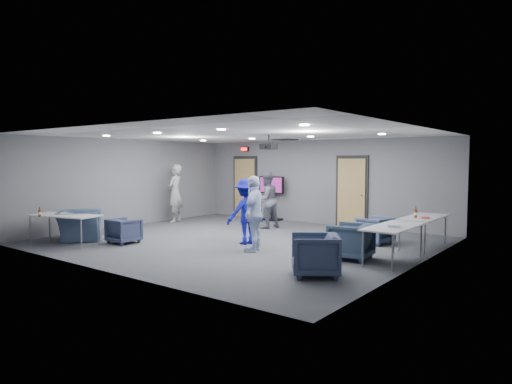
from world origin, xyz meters
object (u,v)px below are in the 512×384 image
Objects in this scene: chair_right_a at (375,230)px; projector at (269,146)px; chair_front_a at (124,231)px; table_right_a at (423,219)px; chair_front_b at (79,225)px; person_d at (246,211)px; table_front_left at (64,217)px; chair_right_b at (351,241)px; person_b at (266,200)px; table_right_b at (394,228)px; chair_right_c at (315,255)px; tv_stand at (271,195)px; bottle_right at (416,213)px; bottle_front at (40,213)px; person_a at (175,193)px; person_c at (254,213)px.

projector reaches higher than chair_right_a.
chair_right_a is at bearing -144.04° from chair_front_a.
chair_front_b is at bearing 120.43° from table_right_a.
person_d is at bearing -111.10° from chair_front_b.
table_front_left is (0.34, -0.60, 0.31)m from chair_front_b.
projector is at bearing -112.10° from chair_right_b.
person_b is at bearing -136.83° from person_d.
person_b is at bearing 65.73° from table_right_b.
table_front_left is 5.17× the size of projector.
person_d is at bearing 121.27° from table_right_a.
chair_right_a is at bearing 101.08° from table_right_a.
table_right_b is at bearing 126.14° from chair_right_c.
chair_right_b is 0.55× the size of tv_stand.
chair_right_a is 0.88× the size of chair_right_c.
chair_right_b is 2.06m from bottle_right.
table_front_left is (-7.05, -3.04, -0.00)m from table_right_b.
chair_right_b is 0.43× the size of table_front_left.
person_b is at bearing 67.21° from bottle_front.
person_a is at bearing -74.64° from chair_right_a.
chair_front_b is at bearing -44.26° from chair_right_a.
person_c reaches higher than chair_front_b.
chair_right_a is 2.01m from chair_right_b.
chair_right_c reaches higher than chair_front_b.
chair_front_a is 0.60× the size of chair_front_b.
person_c is 6.23× the size of bottle_right.
chair_front_b is at bearing -78.37° from chair_right_b.
bottle_right is 0.18× the size of tv_stand.
chair_front_b reaches higher than table_right_b.
projector reaches higher than person_b.
person_b is at bearing -128.04° from chair_right_b.
chair_right_c is (7.22, -3.32, -0.58)m from person_a.
bottle_front reaches higher than chair_right_c.
chair_right_b is 5.55m from chair_front_a.
chair_right_c is 2.11m from table_right_b.
chair_front_b is at bearing -151.23° from bottle_right.
table_right_b is at bearing 45.63° from chair_right_a.
bottle_front reaches higher than chair_front_b.
bottle_right is (-0.08, -0.33, 0.15)m from table_right_a.
table_front_left is at bearing 125.03° from table_right_a.
person_b is 4.67m from chair_right_b.
bottle_front is (-6.36, -3.28, 0.44)m from chair_right_b.
bottle_right is at bearing 112.32° from person_c.
chair_right_a is 2.04m from table_right_b.
bottle_front is at bearing 140.87° from chair_front_b.
projector reaches higher than chair_right_c.
tv_stand is (-5.67, 3.71, 0.17)m from table_right_b.
person_d reaches higher than table_front_left.
chair_right_b is at bearing 111.13° from table_right_b.
chair_front_a is (-2.46, -1.76, -0.49)m from person_d.
chair_right_a is at bearing -23.85° from tv_stand.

